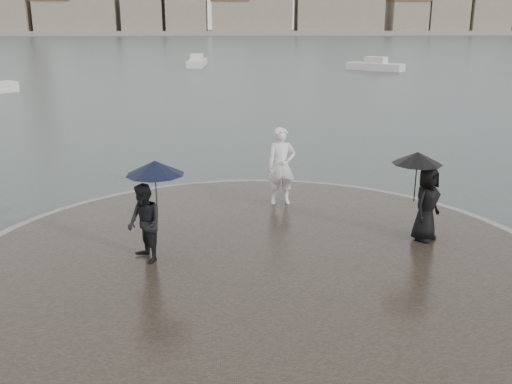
{
  "coord_description": "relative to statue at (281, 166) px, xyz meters",
  "views": [
    {
      "loc": [
        -0.55,
        -6.87,
        5.06
      ],
      "look_at": [
        0.0,
        4.8,
        1.45
      ],
      "focal_mm": 40.0,
      "sensor_mm": 36.0,
      "label": 1
    }
  ],
  "objects": [
    {
      "name": "statue",
      "position": [
        0.0,
        0.0,
        0.0
      ],
      "size": [
        0.78,
        0.55,
        2.0
      ],
      "primitive_type": "imported",
      "rotation": [
        0.0,
        0.0,
        0.11
      ],
      "color": "white",
      "rests_on": "quay_tip"
    },
    {
      "name": "quay_tip",
      "position": [
        -0.77,
        -3.82,
        -1.18
      ],
      "size": [
        11.9,
        11.9,
        0.36
      ],
      "primitive_type": "cylinder",
      "color": "#2D261E",
      "rests_on": "ground"
    },
    {
      "name": "visitor_right",
      "position": [
        2.83,
        -2.66,
        0.12
      ],
      "size": [
        1.26,
        1.1,
        1.95
      ],
      "color": "black",
      "rests_on": "quay_tip"
    },
    {
      "name": "kerb_ring",
      "position": [
        -0.77,
        -3.82,
        -1.2
      ],
      "size": [
        12.5,
        12.5,
        0.32
      ],
      "primitive_type": "cylinder",
      "color": "gray",
      "rests_on": "ground"
    },
    {
      "name": "boats",
      "position": [
        4.15,
        37.52,
        -0.98
      ],
      "size": [
        50.87,
        27.01,
        1.5
      ],
      "color": "silver",
      "rests_on": "ground"
    },
    {
      "name": "far_skyline",
      "position": [
        -7.06,
        153.39,
        4.25
      ],
      "size": [
        260.0,
        20.0,
        37.0
      ],
      "color": "gray",
      "rests_on": "ground"
    },
    {
      "name": "visitor_left",
      "position": [
        -2.94,
        -3.52,
        0.16
      ],
      "size": [
        1.29,
        1.16,
        2.04
      ],
      "color": "black",
      "rests_on": "quay_tip"
    }
  ]
}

